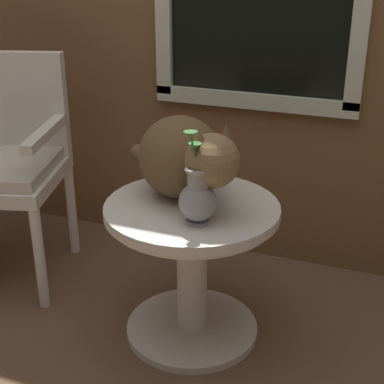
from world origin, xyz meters
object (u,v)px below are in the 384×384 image
(wicker_chair, at_px, (2,154))
(cat, at_px, (185,158))
(wicker_side_table, at_px, (192,248))
(pewter_vase_with_ivy, at_px, (198,197))

(wicker_chair, height_order, cat, wicker_chair)
(wicker_side_table, xyz_separation_m, pewter_vase_with_ivy, (0.07, -0.13, 0.27))
(wicker_chair, bearing_deg, cat, -7.09)
(wicker_chair, height_order, pewter_vase_with_ivy, wicker_chair)
(cat, bearing_deg, wicker_side_table, -45.27)
(wicker_chair, distance_m, pewter_vase_with_ivy, 1.07)
(wicker_chair, relative_size, pewter_vase_with_ivy, 3.00)
(pewter_vase_with_ivy, bearing_deg, cat, 123.64)
(wicker_side_table, bearing_deg, pewter_vase_with_ivy, -61.36)
(wicker_side_table, xyz_separation_m, cat, (-0.05, 0.05, 0.34))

